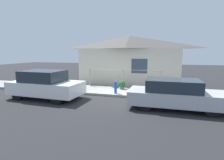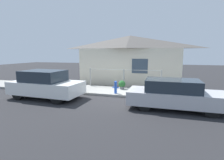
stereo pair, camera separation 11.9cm
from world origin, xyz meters
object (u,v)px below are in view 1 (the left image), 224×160
(car_left, at_px, (45,85))
(fire_hydrant, at_px, (116,87))
(car_right, at_px, (175,94))
(potted_plant_near_hydrant, at_px, (122,84))

(car_left, relative_size, fire_hydrant, 5.42)
(car_left, xyz_separation_m, car_right, (6.52, -0.00, -0.10))
(car_left, xyz_separation_m, potted_plant_near_hydrant, (3.52, 2.87, -0.32))
(potted_plant_near_hydrant, bearing_deg, fire_hydrant, -93.16)
(car_left, relative_size, potted_plant_near_hydrant, 7.12)
(fire_hydrant, height_order, potted_plant_near_hydrant, fire_hydrant)
(car_right, bearing_deg, fire_hydrant, 153.08)
(fire_hydrant, distance_m, potted_plant_near_hydrant, 1.30)
(fire_hydrant, bearing_deg, potted_plant_near_hydrant, 86.84)
(car_left, distance_m, potted_plant_near_hydrant, 4.56)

